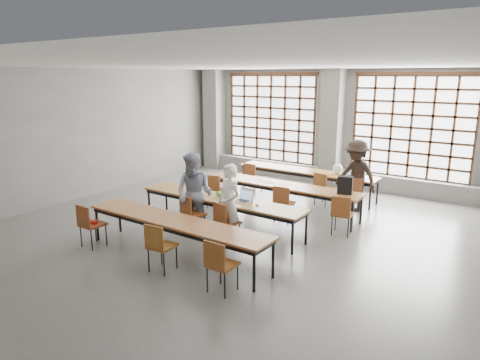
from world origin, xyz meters
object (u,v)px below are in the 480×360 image
at_px(desk_row_a, 306,173).
at_px(chair_mid_right, 342,211).
at_px(chair_mid_centre, 283,200).
at_px(student_male, 229,204).
at_px(chair_back_left, 252,175).
at_px(green_box, 221,195).
at_px(chair_near_mid, 159,243).
at_px(chair_mid_left, 214,188).
at_px(chair_back_right, 354,191).
at_px(backpack, 345,185).
at_px(plastic_bag, 338,169).
at_px(chair_back_mid, 323,186).
at_px(chair_near_right, 219,261).
at_px(chair_front_right, 225,219).
at_px(red_pouch, 93,222).
at_px(desk_row_b, 281,187).
at_px(laptop_front, 244,198).
at_px(phone, 224,200).
at_px(mouse, 257,205).
at_px(desk_row_c, 220,201).
at_px(student_female, 195,194).
at_px(chair_near_left, 89,222).
at_px(chair_front_left, 190,211).
at_px(student_back, 356,176).
at_px(laptop_back, 354,174).

xyz_separation_m(desk_row_a, chair_mid_right, (1.99, -2.37, -0.13)).
xyz_separation_m(chair_mid_centre, student_male, (-0.29, -1.68, 0.28)).
height_order(chair_back_left, green_box, chair_back_left).
bearing_deg(chair_near_mid, chair_mid_left, 113.57).
relative_size(chair_back_right, chair_mid_centre, 1.00).
relative_size(chair_back_right, backpack, 2.20).
bearing_deg(plastic_bag, chair_mid_right, -65.65).
distance_m(chair_back_mid, chair_mid_right, 2.12).
distance_m(chair_near_right, green_box, 2.92).
bearing_deg(chair_near_right, desk_row_a, 103.51).
relative_size(chair_front_right, red_pouch, 4.40).
height_order(desk_row_b, chair_back_right, chair_back_right).
height_order(chair_mid_left, chair_mid_right, same).
xyz_separation_m(chair_front_right, student_male, (0.02, 0.13, 0.28)).
xyz_separation_m(chair_mid_right, backpack, (-0.21, 0.68, 0.39)).
distance_m(chair_mid_right, red_pouch, 5.07).
height_order(chair_back_left, chair_back_right, same).
bearing_deg(laptop_front, chair_mid_centre, 72.63).
distance_m(desk_row_a, chair_back_mid, 1.01).
bearing_deg(chair_back_left, chair_near_mid, -73.80).
relative_size(chair_front_right, green_box, 3.52).
height_order(phone, plastic_bag, plastic_bag).
height_order(chair_back_left, mouse, chair_back_left).
height_order(desk_row_c, mouse, mouse).
distance_m(student_male, backpack, 2.79).
bearing_deg(laptop_front, desk_row_b, 92.50).
bearing_deg(chair_back_mid, backpack, -46.85).
distance_m(chair_mid_left, phone, 1.82).
bearing_deg(student_female, student_male, -12.15).
xyz_separation_m(desk_row_a, desk_row_c, (-0.30, -3.55, 0.00)).
xyz_separation_m(chair_mid_left, green_box, (1.05, -1.10, 0.24)).
height_order(desk_row_a, green_box, green_box).
bearing_deg(chair_near_right, chair_mid_right, 80.08).
height_order(chair_near_left, student_male, student_male).
distance_m(chair_near_left, mouse, 3.33).
xyz_separation_m(chair_mid_right, phone, (-2.12, -1.28, 0.20)).
distance_m(chair_mid_left, chair_front_left, 1.97).
height_order(chair_front_left, plastic_bag, plastic_bag).
height_order(chair_back_right, student_back, student_back).
bearing_deg(chair_near_right, chair_back_left, 118.39).
height_order(chair_back_left, chair_back_mid, same).
xyz_separation_m(chair_back_left, chair_near_right, (2.80, -5.17, 0.00)).
bearing_deg(chair_front_right, chair_near_right, -55.59).
bearing_deg(chair_mid_centre, backpack, 29.67).
relative_size(chair_front_left, laptop_back, 1.92).
distance_m(student_female, student_back, 4.18).
xyz_separation_m(desk_row_c, backpack, (2.08, 1.86, 0.27)).
height_order(chair_near_mid, plastic_bag, plastic_bag).
relative_size(student_male, laptop_front, 4.20).
distance_m(chair_back_right, student_male, 3.68).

